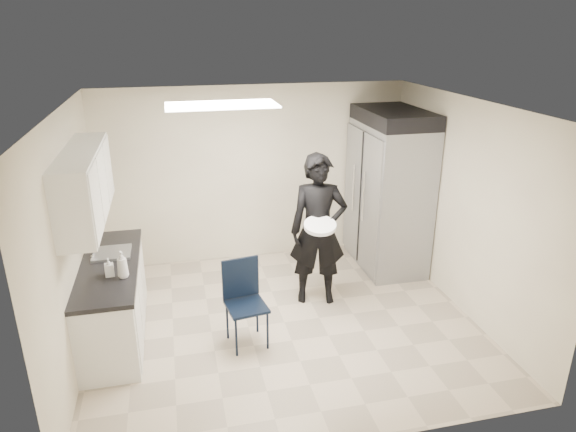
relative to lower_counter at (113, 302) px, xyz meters
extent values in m
plane|color=#BBAB93|center=(1.95, -0.20, -0.43)|extent=(4.50, 4.50, 0.00)
plane|color=white|center=(1.95, -0.20, 2.17)|extent=(4.50, 4.50, 0.00)
plane|color=beige|center=(1.95, 1.80, 0.87)|extent=(4.50, 0.00, 4.50)
plane|color=beige|center=(-0.30, -0.20, 0.87)|extent=(0.00, 4.00, 4.00)
plane|color=beige|center=(4.20, -0.20, 0.87)|extent=(0.00, 4.00, 4.00)
cube|color=white|center=(1.35, 0.20, 2.14)|extent=(1.20, 0.60, 0.02)
cube|color=silver|center=(0.00, 0.00, 0.00)|extent=(0.60, 1.90, 0.86)
cube|color=black|center=(0.00, 0.00, 0.46)|extent=(0.64, 1.95, 0.05)
cube|color=gray|center=(0.02, 0.25, 0.44)|extent=(0.42, 0.40, 0.14)
cylinder|color=silver|center=(-0.18, 0.25, 0.59)|extent=(0.02, 0.02, 0.24)
cube|color=silver|center=(-0.13, 0.00, 1.40)|extent=(0.35, 1.80, 0.75)
cube|color=black|center=(-0.19, 1.15, 1.19)|extent=(0.22, 0.30, 0.35)
cube|color=yellow|center=(-0.29, -0.10, 0.79)|extent=(0.00, 0.12, 0.07)
cube|color=yellow|center=(-0.29, 0.10, 0.75)|extent=(0.00, 0.12, 0.07)
cube|color=gray|center=(3.78, 1.07, 0.62)|extent=(0.80, 1.35, 2.10)
cube|color=black|center=(3.78, 1.07, 1.77)|extent=(0.80, 1.35, 0.20)
cube|color=black|center=(1.45, -0.52, 0.04)|extent=(0.48, 0.48, 0.95)
imported|color=black|center=(2.49, 0.26, 0.54)|extent=(0.80, 0.61, 1.95)
cylinder|color=white|center=(2.44, 0.02, 0.71)|extent=(0.46, 0.46, 0.05)
imported|color=silver|center=(0.19, -0.37, 0.63)|extent=(0.15, 0.15, 0.29)
imported|color=#A8AAB4|center=(0.05, -0.30, 0.58)|extent=(0.10, 0.10, 0.20)
camera|label=1|loc=(0.78, -5.43, 2.98)|focal=32.00mm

